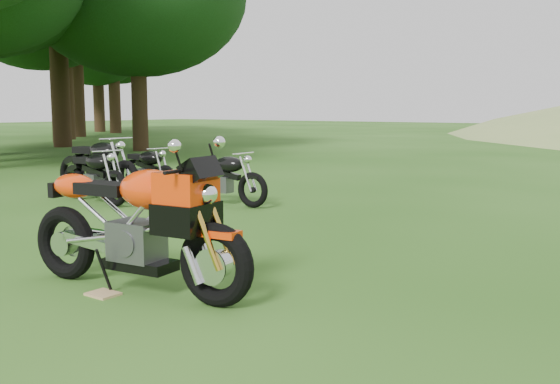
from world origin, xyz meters
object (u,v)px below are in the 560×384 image
Objects in this scene: sport_motorcycle at (134,214)px; plywood_board at (103,294)px; vintage_moto_a at (146,168)px; vintage_moto_d at (222,176)px; vintage_moto_c at (93,174)px; vintage_moto_b at (97,165)px.

sport_motorcycle is 8.76× the size of plywood_board.
vintage_moto_d reaches higher than vintage_moto_a.
vintage_moto_c is 1.03× the size of vintage_moto_d.
sport_motorcycle is 5.82m from vintage_moto_b.
vintage_moto_d is at bearing 19.19° from vintage_moto_b.
sport_motorcycle is at bearing -26.72° from vintage_moto_c.
vintage_moto_d is (2.22, 0.64, -0.11)m from vintage_moto_b.
plywood_board is 5.87m from vintage_moto_b.
vintage_moto_a is 0.80× the size of vintage_moto_b.
plywood_board is at bearing -61.77° from vintage_moto_d.
sport_motorcycle is at bearing -32.23° from vintage_moto_b.
vintage_moto_d is at bearing 115.74° from sport_motorcycle.
vintage_moto_b is 1.20× the size of vintage_moto_c.
sport_motorcycle reaches higher than vintage_moto_a.
sport_motorcycle is 1.27× the size of vintage_moto_d.
plywood_board is 0.15× the size of vintage_moto_a.
sport_motorcycle is 1.28× the size of vintage_moto_a.
sport_motorcycle is 0.70m from plywood_board.
sport_motorcycle is 6.18m from vintage_moto_a.
plywood_board is at bearing -126.87° from sport_motorcycle.
vintage_moto_a is at bearing 77.66° from vintage_moto_b.
vintage_moto_d is (-2.52, 4.00, -0.20)m from sport_motorcycle.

